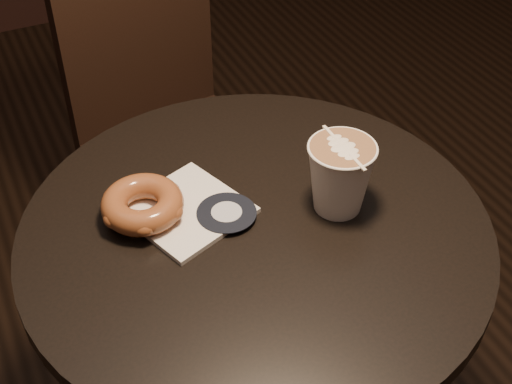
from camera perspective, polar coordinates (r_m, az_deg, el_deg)
cafe_table at (r=1.20m, az=-0.03°, el=-9.57°), size 0.70×0.70×0.75m
chair at (r=1.71m, az=-7.68°, el=7.21°), size 0.44×0.44×0.96m
pastry_bag at (r=1.07m, az=-5.56°, el=-1.46°), size 0.20×0.20×0.01m
doughnut at (r=1.06m, az=-9.07°, el=-0.96°), size 0.12×0.12×0.04m
latte_cup at (r=1.05m, az=6.72°, el=1.17°), size 0.10×0.10×0.11m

